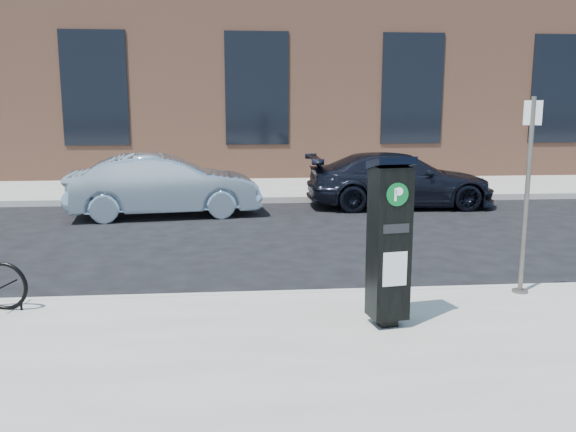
{
  "coord_description": "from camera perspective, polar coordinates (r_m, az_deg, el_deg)",
  "views": [
    {
      "loc": [
        -0.77,
        -7.6,
        2.58
      ],
      "look_at": [
        -0.04,
        0.5,
        1.06
      ],
      "focal_mm": 38.0,
      "sensor_mm": 36.0,
      "label": 1
    }
  ],
  "objects": [
    {
      "name": "bike_rack",
      "position": [
        8.0,
        -25.01,
        -5.98
      ],
      "size": [
        0.59,
        0.17,
        0.59
      ],
      "rotation": [
        0.0,
        0.0,
        -0.22
      ],
      "color": "black",
      "rests_on": "sidewalk_near"
    },
    {
      "name": "car_dark",
      "position": [
        15.45,
        10.42,
        3.34
      ],
      "size": [
        4.67,
        1.97,
        1.35
      ],
      "primitive_type": "imported",
      "rotation": [
        0.0,
        0.0,
        1.55
      ],
      "color": "black",
      "rests_on": "ground"
    },
    {
      "name": "car_silver",
      "position": [
        14.23,
        -11.51,
        2.84
      ],
      "size": [
        4.46,
        2.05,
        1.42
      ],
      "primitive_type": "imported",
      "rotation": [
        0.0,
        0.0,
        1.7
      ],
      "color": "#99B1C2",
      "rests_on": "ground"
    },
    {
      "name": "parking_kiosk",
      "position": [
        6.68,
        9.44,
        -2.24
      ],
      "size": [
        0.49,
        0.45,
        1.88
      ],
      "rotation": [
        0.0,
        0.0,
        0.17
      ],
      "color": "black",
      "rests_on": "sidewalk_near"
    },
    {
      "name": "curb_near",
      "position": [
        8.02,
        0.66,
        -7.6
      ],
      "size": [
        60.0,
        0.12,
        0.16
      ],
      "primitive_type": "cube",
      "color": "#9E9B93",
      "rests_on": "ground"
    },
    {
      "name": "ground",
      "position": [
        8.07,
        0.64,
        -8.06
      ],
      "size": [
        120.0,
        120.0,
        0.0
      ],
      "primitive_type": "plane",
      "color": "black",
      "rests_on": "ground"
    },
    {
      "name": "sign_pole",
      "position": [
        8.26,
        21.43,
        1.6
      ],
      "size": [
        0.22,
        0.2,
        2.5
      ],
      "rotation": [
        0.0,
        0.0,
        -0.24
      ],
      "color": "#4D4744",
      "rests_on": "sidewalk_near"
    },
    {
      "name": "building",
      "position": [
        24.66,
        -3.42,
        14.23
      ],
      "size": [
        28.0,
        10.05,
        8.25
      ],
      "color": "#925C42",
      "rests_on": "ground"
    },
    {
      "name": "sidewalk_far",
      "position": [
        21.76,
        -3.06,
        3.98
      ],
      "size": [
        60.0,
        12.0,
        0.15
      ],
      "primitive_type": "cube",
      "color": "gray",
      "rests_on": "ground"
    },
    {
      "name": "curb_far",
      "position": [
        15.84,
        -2.26,
        1.5
      ],
      "size": [
        60.0,
        0.12,
        0.16
      ],
      "primitive_type": "cube",
      "color": "#9E9B93",
      "rests_on": "ground"
    }
  ]
}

